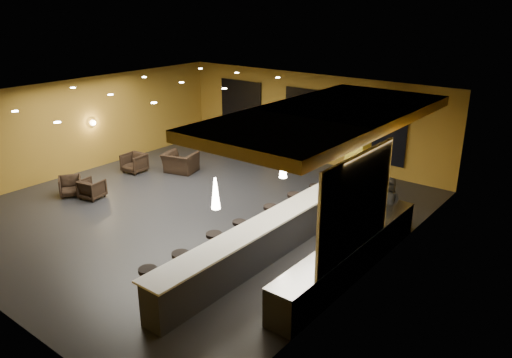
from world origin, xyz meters
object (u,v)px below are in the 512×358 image
Objects in this scene: staff_a at (351,206)px; staff_c at (388,202)px; prep_counter at (350,256)px; column at (358,150)px; bar_stool_6 at (315,193)px; bar_stool_5 at (294,203)px; bar_counter at (271,238)px; armchair_b at (92,189)px; armchair_a at (70,186)px; pendant_0 at (215,193)px; staff_b at (363,202)px; bar_stool_0 at (149,281)px; armchair_c at (134,163)px; bar_stool_1 at (181,265)px; bar_stool_4 at (271,216)px; bar_stool_3 at (239,230)px; armchair_d at (180,162)px; bar_stool_2 at (214,244)px; pendant_1 at (283,164)px; pendant_2 at (333,143)px.

staff_a is 1.13m from staff_c.
prep_counter is 4.75m from column.
bar_stool_5 is at bearing -87.08° from bar_stool_6.
armchair_b is at bearing -175.97° from bar_counter.
pendant_0 is at bearing -66.41° from armchair_a.
staff_b is (1.09, 2.93, 0.33)m from bar_counter.
bar_counter is 9.49× the size of bar_stool_0.
bar_stool_1 is at bearing -36.76° from armchair_c.
bar_stool_4 is at bearing 89.30° from bar_stool_0.
staff_b reaches higher than bar_stool_1.
armchair_b is at bearing -166.39° from bar_stool_4.
bar_stool_4 is (0.05, 4.33, 0.00)m from bar_stool_0.
column reaches higher than staff_a.
bar_stool_1 is at bearing -89.52° from bar_stool_6.
bar_stool_5 is (0.18, 2.30, 0.06)m from bar_stool_3.
bar_counter is at bearing 90.00° from pendant_0.
prep_counter is 3.01m from staff_c.
staff_c is 1.30× the size of armchair_d.
armchair_c is at bearing -169.24° from bar_stool_6.
staff_a is 5.26m from bar_stool_1.
bar_stool_0 is (5.80, -6.48, 0.16)m from armchair_d.
armchair_b is 0.95× the size of bar_stool_3.
bar_stool_0 is 2.14m from bar_stool_2.
bar_stool_2 is 2.20m from bar_stool_4.
prep_counter is at bearing -91.55° from staff_c.
armchair_c is at bearing 174.26° from staff_a.
bar_counter is 2.75m from staff_a.
pendant_1 is 2.62m from bar_stool_2.
bar_stool_0 is at bearing -87.78° from bar_stool_3.
bar_stool_1 reaches higher than bar_stool_2.
armchair_a is at bearing -167.75° from staff_a.
column reaches higher than staff_c.
pendant_2 is at bearing -172.84° from staff_c.
staff_b is 9.13m from armchair_c.
bar_stool_6 is (-0.06, 2.42, -0.07)m from bar_stool_4.
bar_stool_2 is (-2.86, -1.68, 0.10)m from prep_counter.
column is 2.42m from staff_a.
prep_counter is at bearing 14.04° from bar_counter.
pendant_0 is at bearing 156.27° from armchair_b.
prep_counter is 8.57× the size of pendant_0.
armchair_b is (-6.98, -3.49, -2.02)m from pendant_2.
bar_stool_3 is (6.84, 0.66, 0.15)m from armchair_a.
armchair_d is at bearing -167.71° from column.
staff_b reaches higher than armchair_c.
bar_counter reaches higher than armchair_a.
bar_stool_2 is at bearing -101.62° from pendant_2.
bar_stool_2 is (6.91, -0.39, 0.20)m from armchair_a.
bar_stool_6 is (-0.01, 6.75, -0.07)m from bar_stool_0.
bar_stool_3 is (-0.93, 1.87, -1.87)m from pendant_0.
prep_counter is 5.16× the size of armchair_d.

